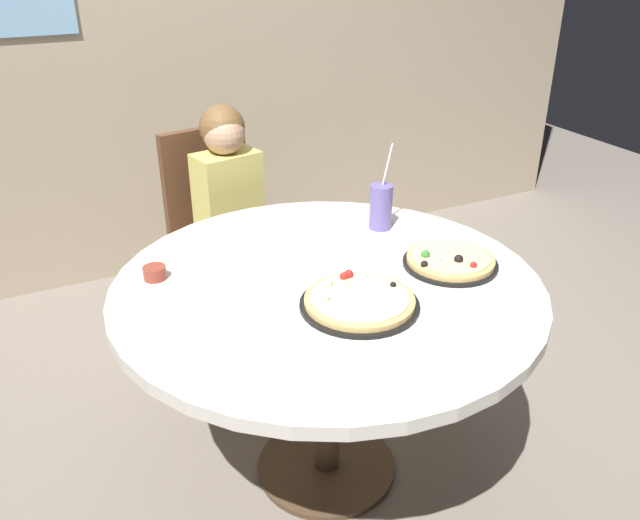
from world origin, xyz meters
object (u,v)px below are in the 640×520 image
(chair_wooden, at_px, (219,225))
(pizza_cheese, at_px, (359,301))
(diner_child, at_px, (240,249))
(sauce_bowl, at_px, (155,273))
(pizza_veggie, at_px, (450,261))
(soda_cup, at_px, (381,207))
(dining_table, at_px, (327,307))

(chair_wooden, xyz_separation_m, pizza_cheese, (0.03, -1.20, 0.24))
(diner_child, distance_m, sauce_bowl, 0.82)
(sauce_bowl, bearing_deg, pizza_veggie, -20.71)
(pizza_veggie, height_order, sauce_bowl, pizza_veggie)
(pizza_veggie, relative_size, pizza_cheese, 0.88)
(chair_wooden, relative_size, soda_cup, 3.10)
(diner_child, xyz_separation_m, soda_cup, (0.33, -0.58, 0.35))
(dining_table, xyz_separation_m, diner_child, (0.01, 0.85, -0.18))
(chair_wooden, bearing_deg, pizza_cheese, -88.47)
(soda_cup, bearing_deg, pizza_veggie, -82.17)
(pizza_veggie, height_order, pizza_cheese, same)
(diner_child, height_order, pizza_cheese, diner_child)
(dining_table, xyz_separation_m, soda_cup, (0.35, 0.27, 0.17))
(dining_table, bearing_deg, pizza_veggie, -10.90)
(chair_wooden, distance_m, pizza_cheese, 1.22)
(chair_wooden, bearing_deg, soda_cup, -64.23)
(chair_wooden, xyz_separation_m, diner_child, (0.03, -0.18, -0.05))
(chair_wooden, xyz_separation_m, pizza_veggie, (0.41, -1.10, 0.24))
(pizza_cheese, distance_m, sauce_bowl, 0.63)
(pizza_cheese, xyz_separation_m, sauce_bowl, (-0.48, 0.42, 0.00))
(soda_cup, xyz_separation_m, sauce_bowl, (-0.81, -0.02, -0.06))
(dining_table, relative_size, soda_cup, 4.23)
(diner_child, relative_size, sauce_bowl, 15.46)
(diner_child, bearing_deg, pizza_veggie, -67.61)
(soda_cup, bearing_deg, chair_wooden, 115.77)
(dining_table, xyz_separation_m, sauce_bowl, (-0.46, 0.25, 0.11))
(diner_child, bearing_deg, chair_wooden, 100.05)
(soda_cup, bearing_deg, diner_child, 120.03)
(pizza_cheese, bearing_deg, diner_child, 90.01)
(dining_table, height_order, pizza_veggie, pizza_veggie)
(pizza_veggie, distance_m, sauce_bowl, 0.92)
(soda_cup, distance_m, sauce_bowl, 0.81)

